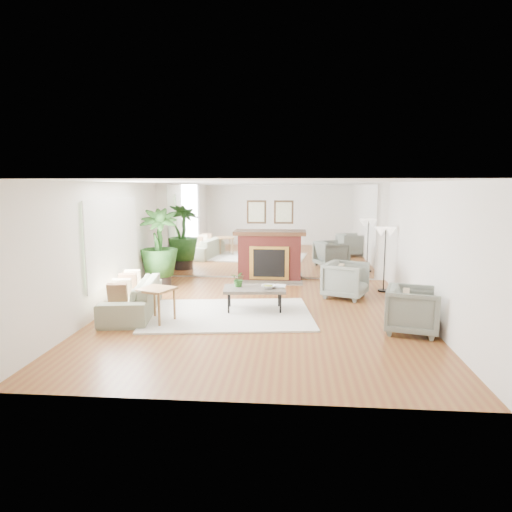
# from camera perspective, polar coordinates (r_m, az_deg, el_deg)

# --- Properties ---
(ground) EXTENTS (7.00, 7.00, 0.00)m
(ground) POSITION_cam_1_polar(r_m,az_deg,el_deg) (8.68, 0.51, -7.44)
(ground) COLOR brown
(ground) RESTS_ON ground
(wall_left) EXTENTS (0.02, 7.00, 2.50)m
(wall_left) POSITION_cam_1_polar(r_m,az_deg,el_deg) (9.13, -18.54, 0.94)
(wall_left) COLOR white
(wall_left) RESTS_ON ground
(wall_right) EXTENTS (0.02, 7.00, 2.50)m
(wall_right) POSITION_cam_1_polar(r_m,az_deg,el_deg) (8.72, 20.52, 0.49)
(wall_right) COLOR white
(wall_right) RESTS_ON ground
(wall_back) EXTENTS (6.00, 0.02, 2.50)m
(wall_back) POSITION_cam_1_polar(r_m,az_deg,el_deg) (11.87, 1.78, 3.12)
(wall_back) COLOR white
(wall_back) RESTS_ON ground
(mirror_panel) EXTENTS (5.40, 0.04, 2.40)m
(mirror_panel) POSITION_cam_1_polar(r_m,az_deg,el_deg) (11.85, 1.77, 3.11)
(mirror_panel) COLOR silver
(mirror_panel) RESTS_ON wall_back
(window_panel) EXTENTS (0.04, 2.40, 1.50)m
(window_panel) POSITION_cam_1_polar(r_m,az_deg,el_deg) (9.47, -17.45, 1.88)
(window_panel) COLOR #B2E09E
(window_panel) RESTS_ON wall_left
(fireplace) EXTENTS (1.85, 0.83, 2.05)m
(fireplace) POSITION_cam_1_polar(r_m,az_deg,el_deg) (11.72, 1.70, 0.13)
(fireplace) COLOR maroon
(fireplace) RESTS_ON ground
(area_rug) EXTENTS (3.35, 2.58, 0.03)m
(area_rug) POSITION_cam_1_polar(r_m,az_deg,el_deg) (8.71, -3.47, -7.28)
(area_rug) COLOR white
(area_rug) RESTS_ON ground
(coffee_table) EXTENTS (1.24, 0.80, 0.47)m
(coffee_table) POSITION_cam_1_polar(r_m,az_deg,el_deg) (8.85, -0.20, -4.22)
(coffee_table) COLOR #645B4F
(coffee_table) RESTS_ON ground
(sofa) EXTENTS (1.17, 2.27, 0.63)m
(sofa) POSITION_cam_1_polar(r_m,az_deg,el_deg) (9.06, -15.23, -4.98)
(sofa) COLOR gray
(sofa) RESTS_ON ground
(armchair_back) EXTENTS (1.13, 1.11, 0.79)m
(armchair_back) POSITION_cam_1_polar(r_m,az_deg,el_deg) (10.12, 11.14, -2.96)
(armchair_back) COLOR gray
(armchair_back) RESTS_ON ground
(armchair_front) EXTENTS (1.04, 1.02, 0.77)m
(armchair_front) POSITION_cam_1_polar(r_m,az_deg,el_deg) (8.03, 19.02, -6.41)
(armchair_front) COLOR gray
(armchair_front) RESTS_ON ground
(side_table) EXTENTS (0.72, 0.72, 0.63)m
(side_table) POSITION_cam_1_polar(r_m,az_deg,el_deg) (8.30, -12.34, -4.62)
(side_table) COLOR olive
(side_table) RESTS_ON ground
(potted_ficus) EXTENTS (1.10, 1.10, 1.88)m
(potted_ficus) POSITION_cam_1_polar(r_m,az_deg,el_deg) (11.13, -12.07, 1.28)
(potted_ficus) COLOR black
(potted_ficus) RESTS_ON ground
(floor_lamp) EXTENTS (0.49, 0.27, 1.49)m
(floor_lamp) POSITION_cam_1_polar(r_m,az_deg,el_deg) (10.79, 15.89, 2.34)
(floor_lamp) COLOR black
(floor_lamp) RESTS_ON ground
(tabletop_plant) EXTENTS (0.34, 0.32, 0.31)m
(tabletop_plant) POSITION_cam_1_polar(r_m,az_deg,el_deg) (8.89, -2.14, -2.89)
(tabletop_plant) COLOR #306124
(tabletop_plant) RESTS_ON coffee_table
(fruit_bowl) EXTENTS (0.30, 0.30, 0.07)m
(fruit_bowl) POSITION_cam_1_polar(r_m,az_deg,el_deg) (8.77, 1.56, -3.85)
(fruit_bowl) COLOR olive
(fruit_bowl) RESTS_ON coffee_table
(book) EXTENTS (0.23, 0.30, 0.02)m
(book) POSITION_cam_1_polar(r_m,az_deg,el_deg) (8.94, 2.38, -3.76)
(book) COLOR olive
(book) RESTS_ON coffee_table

